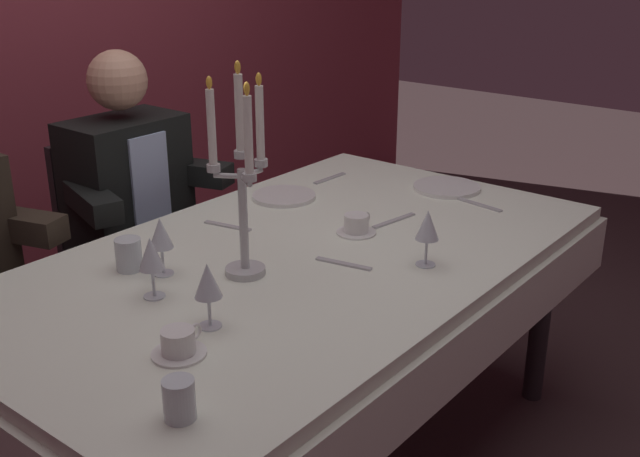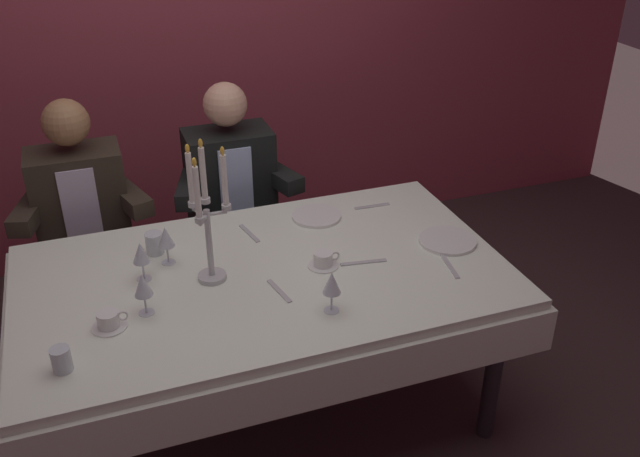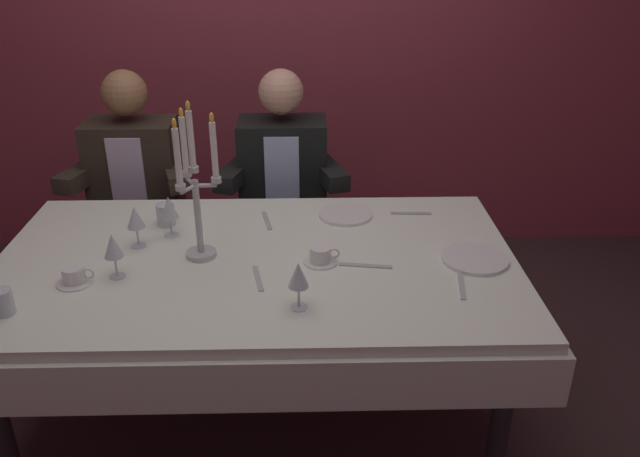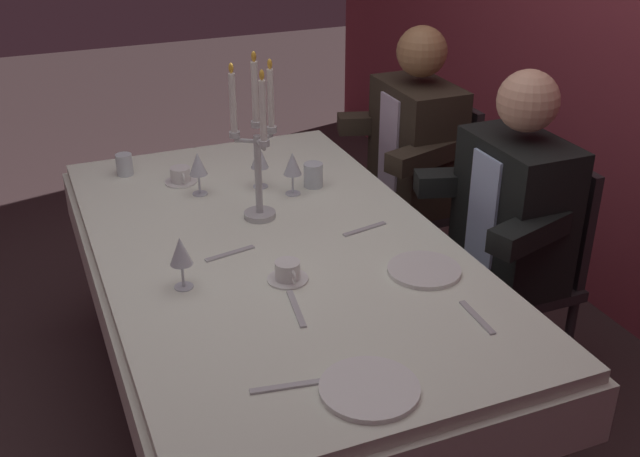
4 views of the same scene
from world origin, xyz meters
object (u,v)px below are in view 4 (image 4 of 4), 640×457
(dining_table, at_px, (275,275))
(wine_glass_3, at_px, (259,158))
(dinner_plate_0, at_px, (369,389))
(coffee_cup_1, at_px, (288,272))
(seated_diner_1, at_px, (516,209))
(coffee_cup_0, at_px, (181,176))
(seated_diner_0, at_px, (418,143))
(candelabra, at_px, (257,147))
(dinner_plate_1, at_px, (424,270))
(water_tumbler_1, at_px, (124,165))
(wine_glass_2, at_px, (292,165))
(wine_glass_0, at_px, (198,165))
(water_tumbler_0, at_px, (313,175))
(wine_glass_1, at_px, (181,253))

(dining_table, xyz_separation_m, wine_glass_3, (-0.45, 0.10, 0.24))
(dinner_plate_0, xyz_separation_m, coffee_cup_1, (-0.56, 0.00, 0.02))
(wine_glass_3, height_order, seated_diner_1, seated_diner_1)
(dining_table, xyz_separation_m, coffee_cup_0, (-0.60, -0.16, 0.15))
(seated_diner_0, bearing_deg, wine_glass_3, -75.93)
(dining_table, distance_m, candelabra, 0.43)
(dinner_plate_1, distance_m, coffee_cup_0, 1.09)
(dinner_plate_0, bearing_deg, coffee_cup_1, 179.98)
(water_tumbler_1, bearing_deg, seated_diner_1, 55.74)
(dining_table, xyz_separation_m, candelabra, (-0.20, 0.02, 0.38))
(dining_table, height_order, candelabra, candelabra)
(wine_glass_2, bearing_deg, wine_glass_0, -112.19)
(water_tumbler_1, distance_m, seated_diner_1, 1.49)
(wine_glass_2, relative_size, coffee_cup_0, 1.24)
(dinner_plate_0, bearing_deg, seated_diner_1, 127.89)
(seated_diner_1, bearing_deg, candelabra, -107.71)
(dinner_plate_1, height_order, coffee_cup_0, coffee_cup_0)
(candelabra, distance_m, seated_diner_1, 0.95)
(dining_table, bearing_deg, candelabra, 174.41)
(candelabra, height_order, seated_diner_1, candelabra)
(dining_table, height_order, wine_glass_3, wine_glass_3)
(dinner_plate_1, xyz_separation_m, wine_glass_3, (-0.80, -0.25, 0.11))
(seated_diner_0, bearing_deg, dinner_plate_0, -32.70)
(seated_diner_1, bearing_deg, seated_diner_0, 180.00)
(dinner_plate_0, relative_size, seated_diner_1, 0.20)
(candelabra, relative_size, coffee_cup_0, 4.39)
(dinner_plate_0, xyz_separation_m, water_tumbler_0, (-1.17, 0.33, 0.04))
(wine_glass_2, xyz_separation_m, coffee_cup_0, (-0.26, -0.36, -0.09))
(dining_table, xyz_separation_m, dinner_plate_0, (0.79, -0.04, 0.13))
(wine_glass_1, height_order, seated_diner_1, seated_diner_1)
(water_tumbler_0, bearing_deg, dinner_plate_1, 5.33)
(dinner_plate_1, relative_size, seated_diner_0, 0.18)
(coffee_cup_1, bearing_deg, seated_diner_0, 133.63)
(dining_table, relative_size, coffee_cup_1, 14.70)
(coffee_cup_0, relative_size, seated_diner_0, 0.11)
(candelabra, bearing_deg, wine_glass_2, 128.67)
(wine_glass_1, bearing_deg, water_tumbler_1, -179.32)
(wine_glass_0, bearing_deg, seated_diner_0, 99.78)
(dinner_plate_0, distance_m, coffee_cup_0, 1.40)
(wine_glass_0, height_order, wine_glass_1, same)
(wine_glass_0, height_order, coffee_cup_0, wine_glass_0)
(coffee_cup_0, bearing_deg, wine_glass_2, 53.82)
(dinner_plate_0, distance_m, wine_glass_3, 1.26)
(seated_diner_1, bearing_deg, coffee_cup_1, -80.13)
(water_tumbler_1, relative_size, coffee_cup_0, 0.64)
(coffee_cup_0, bearing_deg, seated_diner_0, 92.29)
(wine_glass_2, distance_m, coffee_cup_0, 0.45)
(dinner_plate_0, distance_m, wine_glass_1, 0.71)
(dining_table, height_order, dinner_plate_1, dinner_plate_1)
(wine_glass_3, distance_m, coffee_cup_0, 0.32)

